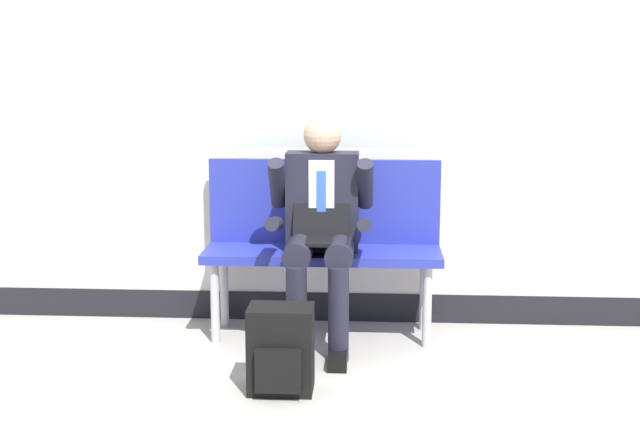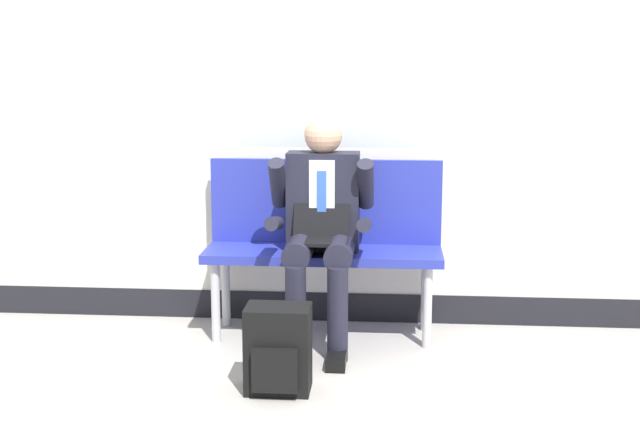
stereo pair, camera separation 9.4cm
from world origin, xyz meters
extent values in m
plane|color=#9E9991|center=(0.00, 0.00, 0.00)|extent=(18.00, 18.00, 0.00)
cube|color=silver|center=(0.00, 0.62, 0.61)|extent=(5.52, 0.12, 0.88)
cube|color=black|center=(0.00, 0.62, 0.09)|extent=(5.52, 0.14, 0.17)
cube|color=#28339E|center=(0.00, 0.27, 0.48)|extent=(1.33, 0.42, 0.05)
cube|color=#28339E|center=(0.00, 0.45, 0.75)|extent=(1.33, 0.04, 0.49)
cylinder|color=#B7B7BC|center=(-0.59, 0.12, 0.23)|extent=(0.05, 0.05, 0.46)
cylinder|color=#B7B7BC|center=(-0.59, 0.42, 0.23)|extent=(0.05, 0.05, 0.46)
cylinder|color=#B7B7BC|center=(0.58, 0.12, 0.23)|extent=(0.05, 0.05, 0.46)
cylinder|color=#B7B7BC|center=(0.58, 0.42, 0.23)|extent=(0.05, 0.05, 0.46)
cylinder|color=#1E1E2D|center=(-0.11, 0.06, 0.55)|extent=(0.15, 0.40, 0.15)
cylinder|color=#1E1E2D|center=(-0.11, -0.13, 0.25)|extent=(0.11, 0.11, 0.51)
cube|color=black|center=(-0.11, -0.19, 0.04)|extent=(0.10, 0.26, 0.07)
cylinder|color=#1E1E2D|center=(0.11, 0.06, 0.55)|extent=(0.15, 0.40, 0.15)
cylinder|color=#1E1E2D|center=(0.11, -0.13, 0.25)|extent=(0.11, 0.11, 0.51)
cube|color=black|center=(0.11, -0.19, 0.04)|extent=(0.10, 0.26, 0.07)
cube|color=#1E1E2D|center=(0.00, 0.27, 0.78)|extent=(0.40, 0.18, 0.55)
cube|color=silver|center=(0.00, 0.17, 0.83)|extent=(0.14, 0.01, 0.39)
cube|color=blue|center=(0.00, 0.16, 0.80)|extent=(0.05, 0.01, 0.33)
sphere|color=tan|center=(0.00, 0.27, 1.15)|extent=(0.21, 0.21, 0.21)
cylinder|color=#1E1E2D|center=(-0.24, 0.20, 0.89)|extent=(0.09, 0.25, 0.30)
cylinder|color=#1E1E2D|center=(-0.24, 0.03, 0.70)|extent=(0.08, 0.27, 0.12)
cylinder|color=#1E1E2D|center=(0.24, 0.20, 0.89)|extent=(0.09, 0.25, 0.30)
cylinder|color=#1E1E2D|center=(0.24, 0.03, 0.70)|extent=(0.08, 0.27, 0.12)
cube|color=black|center=(0.00, 0.03, 0.61)|extent=(0.31, 0.22, 0.02)
cube|color=black|center=(0.00, 0.16, 0.72)|extent=(0.31, 0.08, 0.21)
cube|color=black|center=(-0.15, -0.56, 0.21)|extent=(0.31, 0.21, 0.42)
cube|color=black|center=(-0.15, -0.69, 0.15)|extent=(0.22, 0.04, 0.21)
camera|label=1|loc=(0.27, -4.47, 1.60)|focal=48.52mm
camera|label=2|loc=(0.37, -4.46, 1.60)|focal=48.52mm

